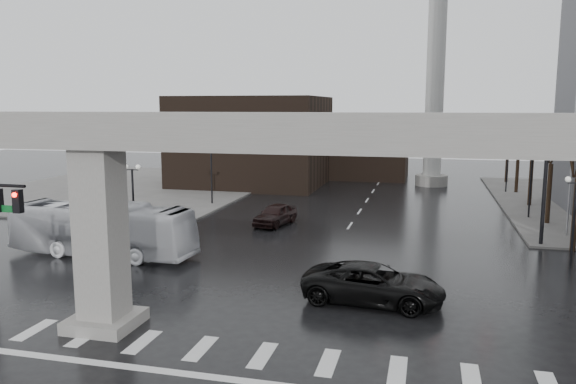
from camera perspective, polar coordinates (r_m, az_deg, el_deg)
name	(u,v)px	position (r m, az deg, el deg)	size (l,w,h in m)	color
ground	(270,344)	(22.02, -1.81, -15.19)	(160.00, 160.00, 0.00)	black
sidewalk_nw	(133,187)	(64.32, -15.45, 0.48)	(28.00, 36.00, 0.15)	slate
elevated_guideway	(304,164)	(19.93, 1.60, 2.84)	(48.00, 2.60, 8.70)	gray
building_far_left	(253,141)	(64.51, -3.60, 5.20)	(16.00, 14.00, 10.00)	black
building_far_mid	(367,146)	(71.92, 8.05, 4.69)	(10.00, 10.00, 8.00)	black
smokestack	(436,66)	(65.51, 14.79, 12.29)	(3.60, 3.60, 30.00)	beige
signal_mast_arm	(483,155)	(38.43, 19.22, 3.61)	(12.12, 0.43, 8.00)	black
lamp_right_0	(575,206)	(34.72, 27.13, -1.29)	(1.22, 0.32, 5.11)	black
lamp_right_1	(531,176)	(48.33, 23.46, 1.51)	(1.22, 0.32, 5.11)	black
lamp_right_2	(508,160)	(62.11, 21.41, 3.07)	(1.22, 0.32, 5.11)	black
lamp_left_0	(133,189)	(38.79, -15.49, 0.31)	(1.22, 0.32, 5.11)	black
lamp_left_1	(211,167)	(51.33, -7.80, 2.53)	(1.22, 0.32, 5.11)	black
lamp_left_2	(257,154)	(64.47, -3.16, 3.84)	(1.22, 0.32, 5.11)	black
tree_right_0	(576,207)	(38.92, 27.23, -1.34)	(1.09, 1.58, 7.50)	black
tree_right_1	(550,188)	(46.65, 25.05, 0.40)	(1.09, 1.61, 7.67)	black
tree_right_2	(531,174)	(54.45, 23.49, 1.65)	(1.10, 1.63, 7.85)	black
tree_right_3	(518,165)	(62.31, 22.32, 2.58)	(1.11, 1.66, 8.02)	black
tree_right_4	(508,157)	(70.20, 21.42, 3.30)	(1.12, 1.69, 8.19)	black
pickup_truck	(373,284)	(26.23, 8.67, -9.21)	(2.96, 6.42, 1.79)	black
city_bus	(102,230)	(35.43, -18.39, -3.64)	(2.72, 11.62, 3.24)	silver
far_car	(275,214)	(42.55, -1.30, -2.30)	(1.89, 4.70, 1.60)	black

